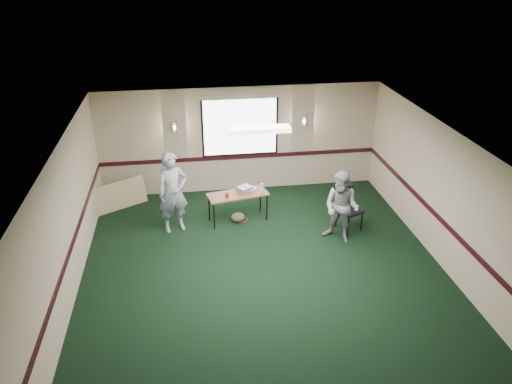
{
  "coord_description": "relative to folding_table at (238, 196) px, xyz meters",
  "views": [
    {
      "loc": [
        -1.35,
        -7.74,
        5.66
      ],
      "look_at": [
        0.0,
        1.3,
        1.2
      ],
      "focal_mm": 35.0,
      "sensor_mm": 36.0,
      "label": 1
    }
  ],
  "objects": [
    {
      "name": "folding_table",
      "position": [
        0.0,
        0.0,
        0.0
      ],
      "size": [
        1.44,
        0.8,
        0.68
      ],
      "rotation": [
        0.0,
        0.0,
        0.2
      ],
      "color": "#503516",
      "rests_on": "ground"
    },
    {
      "name": "ground",
      "position": [
        0.27,
        -2.32,
        -0.63
      ],
      "size": [
        8.0,
        8.0,
        0.0
      ],
      "primitive_type": "plane",
      "color": "black",
      "rests_on": "ground"
    },
    {
      "name": "water_bottle",
      "position": [
        0.56,
        0.01,
        0.16
      ],
      "size": [
        0.06,
        0.06,
        0.21
      ],
      "primitive_type": "cylinder",
      "color": "#9AC6FC",
      "rests_on": "folding_table"
    },
    {
      "name": "game_console",
      "position": [
        0.35,
        0.17,
        0.07
      ],
      "size": [
        0.23,
        0.22,
        0.04
      ],
      "primitive_type": "cube",
      "rotation": [
        0.0,
        0.0,
        0.56
      ],
      "color": "silver",
      "rests_on": "folding_table"
    },
    {
      "name": "room_shell",
      "position": [
        0.27,
        -0.2,
        0.95
      ],
      "size": [
        8.0,
        8.02,
        8.0
      ],
      "color": "#C6AB8F",
      "rests_on": "ground"
    },
    {
      "name": "person_left",
      "position": [
        -1.44,
        -0.21,
        0.28
      ],
      "size": [
        0.77,
        0.62,
        1.83
      ],
      "primitive_type": "imported",
      "rotation": [
        0.0,
        0.0,
        0.31
      ],
      "color": "#40568D",
      "rests_on": "ground"
    },
    {
      "name": "cable_coil",
      "position": [
        0.06,
        0.02,
        -0.62
      ],
      "size": [
        0.38,
        0.38,
        0.02
      ],
      "primitive_type": "torus",
      "rotation": [
        0.0,
        0.0,
        -0.27
      ],
      "color": "red",
      "rests_on": "ground"
    },
    {
      "name": "red_cup",
      "position": [
        -0.26,
        -0.14,
        0.11
      ],
      "size": [
        0.08,
        0.08,
        0.11
      ],
      "primitive_type": "cylinder",
      "color": "#B80C0D",
      "rests_on": "folding_table"
    },
    {
      "name": "person_right",
      "position": [
        2.05,
        -1.19,
        0.17
      ],
      "size": [
        0.98,
        0.96,
        1.59
      ],
      "primitive_type": "imported",
      "rotation": [
        0.0,
        0.0,
        -0.72
      ],
      "color": "#7995BD",
      "rests_on": "ground"
    },
    {
      "name": "duffel_bag",
      "position": [
        -0.01,
        -0.08,
        -0.52
      ],
      "size": [
        0.36,
        0.29,
        0.23
      ],
      "primitive_type": "ellipsoid",
      "rotation": [
        0.0,
        0.0,
        0.16
      ],
      "color": "#4D4B2C",
      "rests_on": "ground"
    },
    {
      "name": "folded_table",
      "position": [
        -2.73,
        1.04,
        -0.29
      ],
      "size": [
        1.23,
        0.84,
        0.67
      ],
      "primitive_type": "cube",
      "rotation": [
        -0.21,
        0.0,
        0.53
      ],
      "color": "tan",
      "rests_on": "ground"
    },
    {
      "name": "projector",
      "position": [
        0.18,
        0.13,
        0.1
      ],
      "size": [
        0.4,
        0.38,
        0.1
      ],
      "primitive_type": "cube",
      "rotation": [
        0.0,
        0.0,
        0.58
      ],
      "color": "gray",
      "rests_on": "folding_table"
    },
    {
      "name": "conference_chair",
      "position": [
        2.37,
        -0.67,
        -0.07
      ],
      "size": [
        0.62,
        0.63,
        0.96
      ],
      "rotation": [
        0.0,
        0.0,
        0.4
      ],
      "color": "black",
      "rests_on": "ground"
    }
  ]
}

